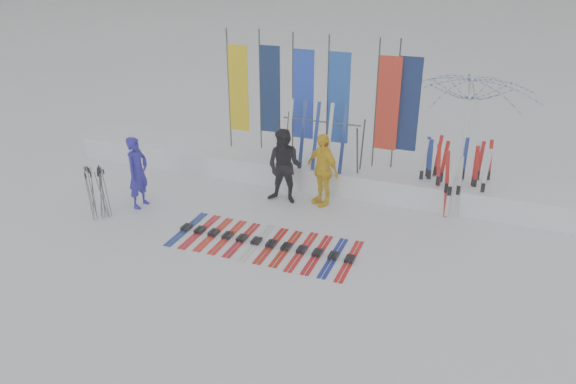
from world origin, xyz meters
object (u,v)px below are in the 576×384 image
at_px(person_blue, 138,172).
at_px(ski_row, 264,243).
at_px(person_black, 285,167).
at_px(ski_rack, 321,137).
at_px(person_yellow, 322,169).
at_px(tent_canopy, 465,132).

xyz_separation_m(person_blue, ski_row, (3.51, -0.66, -0.83)).
distance_m(person_black, ski_rack, 1.31).
xyz_separation_m(person_blue, ski_rack, (3.69, 2.56, 0.51)).
xyz_separation_m(person_black, person_yellow, (0.88, 0.22, -0.03)).
relative_size(person_black, tent_canopy, 0.55).
bearing_deg(ski_row, person_blue, 169.32).
height_order(person_black, tent_canopy, tent_canopy).
xyz_separation_m(person_yellow, tent_canopy, (3.01, 2.23, 0.60)).
relative_size(person_blue, ski_rack, 0.85).
bearing_deg(ski_rack, tent_canopy, 22.07).
distance_m(person_blue, ski_rack, 4.52).
bearing_deg(person_black, person_blue, -154.71).
height_order(person_black, person_yellow, person_black).
bearing_deg(person_black, ski_row, -79.87).
bearing_deg(person_yellow, person_black, -134.27).
height_order(person_blue, tent_canopy, tent_canopy).
relative_size(person_black, person_yellow, 1.03).
height_order(person_blue, person_black, person_black).
distance_m(person_yellow, tent_canopy, 3.79).
xyz_separation_m(ski_row, ski_rack, (0.18, 3.23, 1.35)).
bearing_deg(tent_canopy, ski_row, -127.49).
xyz_separation_m(person_blue, person_black, (3.14, 1.47, 0.05)).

